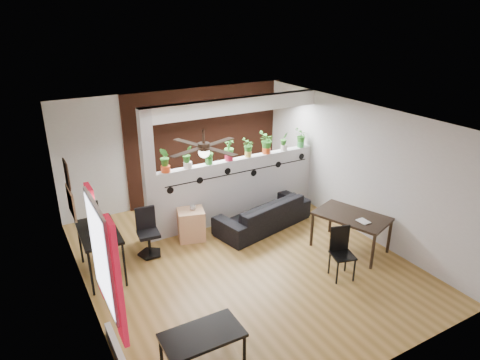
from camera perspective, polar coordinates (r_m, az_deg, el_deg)
The scene contains 29 objects.
room_shell at distance 7.23m, azimuth 0.16°, elevation -1.88°, with size 6.30×7.10×2.90m.
partition_wall at distance 9.03m, azimuth -0.17°, elevation -1.16°, with size 3.60×0.18×1.35m, color #BCBCC1.
ceiling_header at distance 8.50m, azimuth -0.18°, elevation 9.92°, with size 3.60×0.18×0.30m, color white.
pier_column at distance 8.10m, azimuth -12.02°, elevation 0.31°, with size 0.22×0.20×2.60m, color #BCBCC1.
brick_panel at distance 10.05m, azimuth -4.32°, elevation 5.00°, with size 3.90×0.05×2.60m, color #A34B2F.
vine_decal at distance 8.81m, azimuth 0.14°, elevation 1.06°, with size 3.31×0.01×0.30m.
window_assembly at distance 5.33m, azimuth -17.82°, elevation -9.78°, with size 0.09×1.30×1.55m.
baseboard_heater at distance 6.18m, azimuth -16.05°, elevation -21.05°, with size 0.08×1.00×0.18m, color silver.
corkboard at distance 7.31m, azimuth -21.60°, elevation -2.81°, with size 0.03×0.60×0.45m, color #9F734D.
framed_art at distance 7.08m, azimuth -22.11°, elevation 0.72°, with size 0.03×0.34×0.44m.
ceiling_fan at distance 6.27m, azimuth -4.84°, elevation 4.19°, with size 1.19×1.19×0.43m.
potted_plant_0 at distance 8.09m, azimuth -9.97°, elevation 2.74°, with size 0.21×0.26×0.48m.
potted_plant_1 at distance 8.25m, azimuth -7.03°, elevation 3.17°, with size 0.24×0.20×0.45m.
potted_plant_2 at distance 8.43m, azimuth -4.20°, elevation 3.55°, with size 0.24×0.26×0.41m.
potted_plant_3 at distance 8.61m, azimuth -1.49°, elevation 4.18°, with size 0.27×0.23×0.46m.
potted_plant_4 at distance 8.83m, azimuth 1.10°, elevation 4.43°, with size 0.25×0.25×0.40m.
potted_plant_5 at distance 9.05m, azimuth 3.57°, elevation 5.09°, with size 0.32×0.32×0.48m.
potted_plant_6 at distance 9.31m, azimuth 5.91°, elevation 5.24°, with size 0.20×0.16×0.40m.
potted_plant_7 at distance 9.56m, azimuth 8.13°, elevation 5.66°, with size 0.27×0.25×0.42m.
sofa at distance 8.83m, azimuth 3.09°, elevation -4.51°, with size 1.98×0.78×0.58m, color black.
cube_shelf at distance 8.42m, azimuth -6.53°, elevation -5.91°, with size 0.50×0.45×0.61m, color tan.
cup at distance 8.28m, azimuth -6.32°, elevation -3.68°, with size 0.12×0.12×0.09m, color gray.
computer_desk at distance 7.47m, azimuth -18.31°, elevation -6.97°, with size 0.63×1.16×0.83m.
monitor at distance 7.52m, azimuth -18.72°, elevation -5.30°, with size 0.06×0.34×0.19m, color black.
office_chair at distance 8.00m, azimuth -12.16°, elevation -7.19°, with size 0.46×0.46×0.89m.
dining_table at distance 8.13m, azimuth 14.66°, elevation -5.04°, with size 1.18×1.48×0.71m.
book at distance 7.84m, azimuth 15.69°, elevation -5.49°, with size 0.17×0.22×0.02m, color gray.
folding_chair at distance 7.37m, azimuth 13.31°, elevation -8.78°, with size 0.44×0.44×0.89m.
coffee_table at distance 5.68m, azimuth -5.05°, elevation -20.13°, with size 1.02×0.57×0.47m.
Camera 1 is at (-3.29, -5.74, 4.22)m, focal length 32.00 mm.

